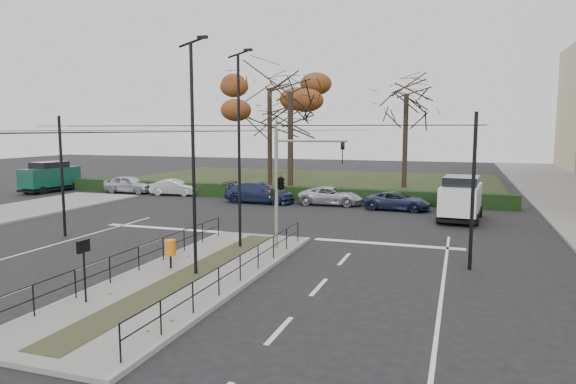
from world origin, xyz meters
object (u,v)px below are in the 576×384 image
Objects in this scene: streetlamp_median_far at (239,148)px; rust_tree at (270,88)px; parked_car_third at (260,192)px; parked_car_fourth at (331,196)px; bare_tree_near at (290,99)px; parked_car_second at (174,187)px; white_van at (461,197)px; litter_bin at (170,248)px; green_van at (50,176)px; parked_car_fifth at (397,201)px; streetlamp_median_near at (194,156)px; info_panel at (83,253)px; bare_tree_center at (406,101)px; parked_car_first at (129,184)px; traffic_light at (283,181)px.

rust_tree reaches higher than streetlamp_median_far.
streetlamp_median_far is 15.20m from parked_car_third.
parked_car_fourth is 0.42× the size of bare_tree_near.
parked_car_second is 22.58m from white_van.
litter_bin is 0.20× the size of green_van.
streetlamp_median_far is 15.23m from parked_car_fifth.
white_van is (9.01, 15.57, -3.05)m from streetlamp_median_near.
info_panel is at bearing -169.95° from parked_car_third.
bare_tree_center is (4.35, 26.69, 3.36)m from streetlamp_median_far.
streetlamp_median_far is at bearing 162.21° from parked_car_fifth.
litter_bin is 0.21× the size of parked_car_third.
bare_tree_near is at bearing -57.73° from rust_tree.
parked_car_fourth is at bearing 87.95° from streetlamp_median_far.
parked_car_first is 0.94× the size of parked_car_fourth.
bare_tree_center is (2.50, 26.28, 4.76)m from traffic_light.
green_van is at bearing 142.31° from streetlamp_median_near.
white_van reaches higher than parked_car_third.
parked_car_second is 18.22m from parked_car_fifth.
bare_tree_center reaches higher than traffic_light.
streetlamp_median_near reaches higher than parked_car_fourth.
bare_tree_near is (1.08, 3.86, 6.89)m from parked_car_third.
green_van is 1.22× the size of parked_car_fifth.
streetlamp_median_far reaches higher than parked_car_fourth.
parked_car_third is 19.52m from green_van.
white_van is 0.43× the size of rust_tree.
rust_tree is (-8.43, 10.06, 8.47)m from parked_car_fourth.
litter_bin is 18.44m from parked_car_third.
rust_tree is 8.22m from bare_tree_near.
parked_car_second is 13.28m from rust_tree.
bare_tree_center is at bearing 107.43° from white_van.
parked_car_fourth reaches higher than litter_bin.
traffic_light reaches higher than parked_car_first.
streetlamp_median_near is 1.58× the size of green_van.
parked_car_fifth is at bearing -24.78° from bare_tree_near.
streetlamp_median_near is 0.71× the size of rust_tree.
streetlamp_median_near is at bearing -153.90° from parked_car_second.
bare_tree_center reaches higher than parked_car_fifth.
parked_car_second is at bearing -167.06° from bare_tree_near.
bare_tree_near is at bearing 9.53° from green_van.
streetlamp_median_near is 2.15× the size of parked_car_second.
info_panel is 32.10m from green_van.
parked_car_third reaches higher than parked_car_second.
parked_car_fifth is (4.76, -0.87, -0.03)m from parked_car_fourth.
bare_tree_center reaches higher than bare_tree_near.
parked_car_fifth is (29.46, -0.64, -0.73)m from green_van.
litter_bin is at bearing -166.86° from parked_car_third.
streetlamp_median_far reaches higher than traffic_light.
green_van is (-11.35, -1.33, 0.69)m from parked_car_second.
traffic_light is at bearing 71.86° from streetlamp_median_near.
parked_car_third is (-6.52, 13.55, -2.35)m from traffic_light.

